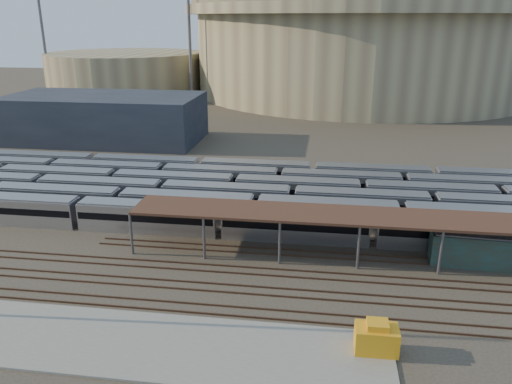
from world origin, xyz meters
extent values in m
plane|color=#383026|center=(0.00, 0.00, 0.00)|extent=(420.00, 420.00, 0.00)
cube|color=gray|center=(-5.00, -15.00, 0.10)|extent=(50.00, 9.00, 0.20)
cube|color=silver|center=(1.00, 8.00, 1.80)|extent=(112.00, 2.90, 3.60)
cube|color=silver|center=(4.89, 12.20, 1.80)|extent=(112.00, 2.90, 3.60)
cube|color=silver|center=(-9.36, 16.40, 1.80)|extent=(112.00, 2.90, 3.60)
cube|color=silver|center=(0.48, 20.60, 1.80)|extent=(112.00, 2.90, 3.60)
cube|color=silver|center=(6.81, 24.80, 1.80)|extent=(112.00, 2.90, 3.60)
cube|color=silver|center=(-6.92, 29.00, 1.80)|extent=(112.00, 2.90, 3.60)
cylinder|color=#59595E|center=(-8.00, 1.30, 2.50)|extent=(0.30, 0.30, 5.00)
cylinder|color=#59595E|center=(-8.00, 6.70, 2.50)|extent=(0.30, 0.30, 5.00)
cylinder|color=#59595E|center=(0.57, 1.30, 2.50)|extent=(0.30, 0.30, 5.00)
cylinder|color=#59595E|center=(0.57, 6.70, 2.50)|extent=(0.30, 0.30, 5.00)
cylinder|color=#59595E|center=(9.14, 1.30, 2.50)|extent=(0.30, 0.30, 5.00)
cylinder|color=#59595E|center=(9.14, 6.70, 2.50)|extent=(0.30, 0.30, 5.00)
cylinder|color=#59595E|center=(17.71, 1.30, 2.50)|extent=(0.30, 0.30, 5.00)
cylinder|color=#59595E|center=(17.71, 6.70, 2.50)|extent=(0.30, 0.30, 5.00)
cylinder|color=#59595E|center=(26.29, 1.30, 2.50)|extent=(0.30, 0.30, 5.00)
cylinder|color=#59595E|center=(26.29, 6.70, 2.50)|extent=(0.30, 0.30, 5.00)
cylinder|color=#59595E|center=(34.86, 6.70, 2.50)|extent=(0.30, 0.30, 5.00)
cube|color=#3B2718|center=(22.00, 4.00, 5.15)|extent=(60.00, 6.00, 0.30)
cube|color=#4C3323|center=(0.00, -1.75, 0.09)|extent=(170.00, 0.12, 0.18)
cube|color=#4C3323|center=(0.00, -0.25, 0.09)|extent=(170.00, 0.12, 0.18)
cube|color=#4C3323|center=(0.00, -5.75, 0.09)|extent=(170.00, 0.12, 0.18)
cube|color=#4C3323|center=(0.00, -4.25, 0.09)|extent=(170.00, 0.12, 0.18)
cube|color=#4C3323|center=(0.00, -9.75, 0.09)|extent=(170.00, 0.12, 0.18)
cube|color=#4C3323|center=(0.00, -8.25, 0.09)|extent=(170.00, 0.12, 0.18)
cylinder|color=#988E67|center=(25.00, 140.00, 14.00)|extent=(116.00, 116.00, 28.00)
cylinder|color=#988E67|center=(25.00, 140.00, 29.50)|extent=(124.00, 124.00, 3.00)
cylinder|color=#625D46|center=(25.00, 140.00, 31.75)|extent=(120.00, 120.00, 1.50)
cylinder|color=#988E67|center=(-60.00, 130.00, 7.00)|extent=(56.00, 56.00, 14.00)
cube|color=#1E232D|center=(-35.00, 55.00, 5.00)|extent=(42.00, 20.00, 10.00)
cylinder|color=#59595E|center=(-30.00, 110.00, 18.00)|extent=(1.00, 1.00, 36.00)
cylinder|color=#59595E|center=(-85.00, 120.00, 18.00)|extent=(1.00, 1.00, 36.00)
cylinder|color=#59595E|center=(-10.00, 160.00, 18.00)|extent=(1.00, 1.00, 36.00)
cube|color=#1D4947|center=(33.59, 4.00, 1.81)|extent=(15.66, 3.92, 3.62)
cube|color=orange|center=(18.50, -13.22, 1.29)|extent=(3.51, 2.22, 2.18)
camera|label=1|loc=(13.62, -48.62, 26.09)|focal=35.00mm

